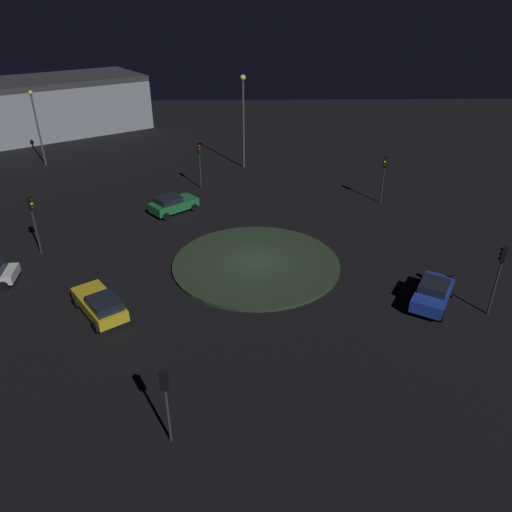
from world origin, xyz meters
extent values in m
plane|color=black|center=(0.00, 0.00, 0.00)|extent=(117.56, 117.56, 0.00)
cylinder|color=#263823|center=(0.00, 0.00, 0.10)|extent=(11.46, 11.46, 0.20)
cube|color=#1E38A5|center=(-10.35, 5.12, 0.72)|extent=(3.60, 4.34, 0.74)
cube|color=black|center=(-10.32, 5.16, 1.32)|extent=(2.25, 2.32, 0.47)
cylinder|color=black|center=(-10.33, 6.81, 0.35)|extent=(0.55, 0.71, 0.70)
cylinder|color=black|center=(-8.84, 5.89, 0.35)|extent=(0.55, 0.71, 0.70)
cylinder|color=black|center=(-11.85, 4.36, 0.35)|extent=(0.55, 0.71, 0.70)
cylinder|color=black|center=(-10.36, 3.43, 0.35)|extent=(0.55, 0.71, 0.70)
cube|color=gold|center=(9.18, 5.58, 0.68)|extent=(3.95, 4.49, 0.67)
cube|color=black|center=(8.60, 6.37, 1.26)|extent=(2.38, 2.47, 0.49)
cylinder|color=black|center=(10.79, 4.84, 0.34)|extent=(0.58, 0.68, 0.69)
cylinder|color=black|center=(9.41, 3.82, 0.34)|extent=(0.58, 0.68, 0.69)
cylinder|color=black|center=(8.95, 7.34, 0.34)|extent=(0.58, 0.68, 0.69)
cylinder|color=black|center=(7.56, 6.31, 0.34)|extent=(0.58, 0.68, 0.69)
cube|color=#1E7238|center=(6.70, -9.23, 0.68)|extent=(4.21, 3.98, 0.71)
cube|color=black|center=(7.08, -8.90, 1.26)|extent=(2.52, 2.49, 0.47)
cylinder|color=black|center=(6.23, -10.86, 0.32)|extent=(0.63, 0.59, 0.64)
cylinder|color=black|center=(5.02, -9.45, 0.32)|extent=(0.63, 0.59, 0.64)
cylinder|color=black|center=(8.39, -9.00, 0.32)|extent=(0.63, 0.59, 0.64)
cylinder|color=black|center=(7.18, -7.60, 0.32)|extent=(0.63, 0.59, 0.64)
cylinder|color=black|center=(15.88, 2.84, 0.31)|extent=(0.65, 0.29, 0.63)
cylinder|color=black|center=(16.11, 0.96, 0.31)|extent=(0.65, 0.29, 0.63)
cylinder|color=#2D2D2D|center=(15.36, -2.08, 1.68)|extent=(0.12, 0.12, 3.35)
cube|color=black|center=(15.36, -2.08, 3.80)|extent=(0.26, 0.33, 0.90)
sphere|color=#3F0C0C|center=(15.21, -2.06, 4.07)|extent=(0.20, 0.20, 0.20)
sphere|color=yellow|center=(15.21, -2.06, 3.80)|extent=(0.20, 0.20, 0.20)
sphere|color=#0F3819|center=(15.21, -2.06, 3.53)|extent=(0.20, 0.20, 0.20)
cylinder|color=#2D2D2D|center=(3.94, 14.76, 1.43)|extent=(0.12, 0.12, 2.85)
cube|color=black|center=(3.94, 14.76, 3.30)|extent=(0.35, 0.29, 0.90)
sphere|color=#3F0C0C|center=(3.91, 14.62, 3.57)|extent=(0.20, 0.20, 0.20)
sphere|color=yellow|center=(3.91, 14.62, 3.30)|extent=(0.20, 0.20, 0.20)
sphere|color=#0F3819|center=(3.91, 14.62, 3.03)|extent=(0.20, 0.20, 0.20)
cylinder|color=#2D2D2D|center=(4.85, -14.95, 1.69)|extent=(0.12, 0.12, 3.37)
cube|color=black|center=(4.85, -14.95, 3.82)|extent=(0.35, 0.30, 0.90)
sphere|color=red|center=(4.80, -14.82, 4.09)|extent=(0.20, 0.20, 0.20)
sphere|color=#4C380F|center=(4.80, -14.82, 3.82)|extent=(0.20, 0.20, 0.20)
sphere|color=#0F3819|center=(4.80, -14.82, 3.55)|extent=(0.20, 0.20, 0.20)
cylinder|color=#2D2D2D|center=(-11.39, -10.84, 1.67)|extent=(0.12, 0.12, 3.33)
cube|color=black|center=(-11.39, -10.84, 3.78)|extent=(0.37, 0.37, 0.90)
sphere|color=#3F0C0C|center=(-11.28, -10.74, 4.05)|extent=(0.20, 0.20, 0.20)
sphere|color=yellow|center=(-11.28, -10.74, 3.78)|extent=(0.20, 0.20, 0.20)
sphere|color=#0F3819|center=(-11.28, -10.74, 3.51)|extent=(0.20, 0.20, 0.20)
cylinder|color=#2D2D2D|center=(-13.29, 6.20, 1.73)|extent=(0.12, 0.12, 3.47)
cube|color=black|center=(-13.29, 6.20, 3.92)|extent=(0.33, 0.36, 0.90)
sphere|color=red|center=(-13.15, 6.14, 4.19)|extent=(0.20, 0.20, 0.20)
sphere|color=#4C380F|center=(-13.15, 6.14, 3.92)|extent=(0.20, 0.20, 0.20)
sphere|color=#0F3819|center=(-13.15, 6.14, 3.65)|extent=(0.20, 0.20, 0.20)
cylinder|color=#4C4C51|center=(0.70, -21.18, 4.49)|extent=(0.18, 0.18, 8.97)
sphere|color=#F9D166|center=(0.70, -21.18, 9.14)|extent=(0.57, 0.57, 0.57)
cylinder|color=#4C4C51|center=(22.30, -22.62, 3.72)|extent=(0.18, 0.18, 7.44)
sphere|color=#F9D166|center=(22.30, -22.62, 7.58)|extent=(0.46, 0.46, 0.46)
cube|color=#8C939E|center=(30.06, -34.36, 3.10)|extent=(33.74, 27.91, 6.20)
cube|color=#333338|center=(30.06, -34.36, 6.55)|extent=(33.74, 27.91, 0.70)
camera|label=1|loc=(0.80, 28.73, 16.31)|focal=33.74mm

